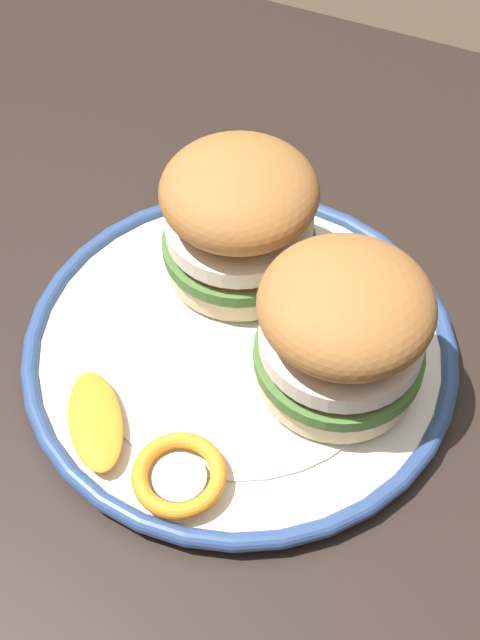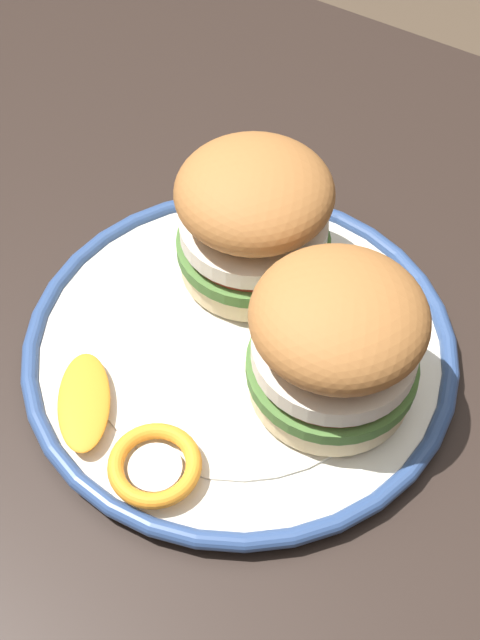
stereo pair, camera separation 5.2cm
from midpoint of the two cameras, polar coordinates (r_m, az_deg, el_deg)
dining_table at (r=0.68m, az=-1.76°, el=-9.16°), size 1.10×0.93×0.75m
dinner_plate at (r=0.59m, az=2.49°, el=-1.96°), size 0.30×0.30×0.02m
sandwich_half_left at (r=0.59m, az=3.19°, el=6.88°), size 0.15×0.15×0.10m
sandwich_half_right at (r=0.53m, az=9.22°, el=-1.52°), size 0.15×0.15×0.10m
orange_peel_curled at (r=0.53m, az=-2.92°, el=-9.88°), size 0.08×0.08×0.01m
orange_peel_strip_long at (r=0.56m, az=-7.81°, el=-5.59°), size 0.07×0.08×0.01m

